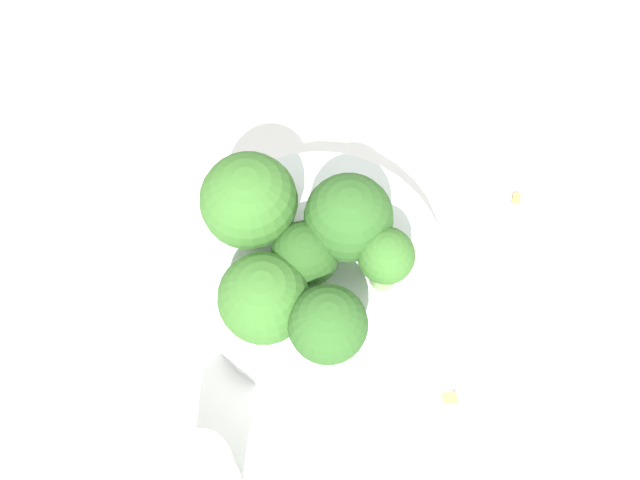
% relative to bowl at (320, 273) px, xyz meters
% --- Properties ---
extents(ground_plane, '(3.00, 3.00, 0.00)m').
position_rel_bowl_xyz_m(ground_plane, '(0.00, 0.00, -0.02)').
color(ground_plane, white).
extents(bowl, '(0.15, 0.15, 0.03)m').
position_rel_bowl_xyz_m(bowl, '(0.00, 0.00, 0.00)').
color(bowl, silver).
rests_on(bowl, ground_plane).
extents(broccoli_floret_0, '(0.05, 0.05, 0.06)m').
position_rel_bowl_xyz_m(broccoli_floret_0, '(0.02, -0.00, 0.05)').
color(broccoli_floret_0, '#8EB770').
rests_on(broccoli_floret_0, bowl).
extents(broccoli_floret_1, '(0.03, 0.03, 0.05)m').
position_rel_bowl_xyz_m(broccoli_floret_1, '(0.02, -0.03, 0.05)').
color(broccoli_floret_1, '#7A9E5B').
rests_on(broccoli_floret_1, bowl).
extents(broccoli_floret_2, '(0.04, 0.04, 0.05)m').
position_rel_bowl_xyz_m(broccoli_floret_2, '(-0.01, 0.00, 0.05)').
color(broccoli_floret_2, '#8EB770').
rests_on(broccoli_floret_2, bowl).
extents(broccoli_floret_3, '(0.05, 0.05, 0.05)m').
position_rel_bowl_xyz_m(broccoli_floret_3, '(-0.05, -0.01, 0.04)').
color(broccoli_floret_3, '#7A9E5B').
rests_on(broccoli_floret_3, bowl).
extents(broccoli_floret_4, '(0.04, 0.04, 0.06)m').
position_rel_bowl_xyz_m(broccoli_floret_4, '(-0.03, -0.04, 0.05)').
color(broccoli_floret_4, '#84AD66').
rests_on(broccoli_floret_4, bowl).
extents(broccoli_floret_5, '(0.06, 0.06, 0.07)m').
position_rel_bowl_xyz_m(broccoli_floret_5, '(-0.02, 0.04, 0.06)').
color(broccoli_floret_5, '#84AD66').
rests_on(broccoli_floret_5, bowl).
extents(pepper_shaker, '(0.03, 0.03, 0.08)m').
position_rel_bowl_xyz_m(pepper_shaker, '(-0.13, -0.06, 0.02)').
color(pepper_shaker, silver).
rests_on(pepper_shaker, ground_plane).
extents(almond_crumb_0, '(0.01, 0.01, 0.01)m').
position_rel_bowl_xyz_m(almond_crumb_0, '(0.02, -0.11, -0.01)').
color(almond_crumb_0, '#AD7F4C').
rests_on(almond_crumb_0, ground_plane).
extents(almond_crumb_1, '(0.01, 0.01, 0.01)m').
position_rel_bowl_xyz_m(almond_crumb_1, '(0.14, -0.03, -0.01)').
color(almond_crumb_1, '#AD7F4C').
rests_on(almond_crumb_1, ground_plane).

